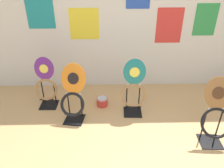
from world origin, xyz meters
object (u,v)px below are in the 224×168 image
at_px(toilet_seat_display_teal_sax, 134,90).
at_px(toilet_seat_display_orange_sun, 73,96).
at_px(toilet_seat_display_woodgrain, 216,114).
at_px(toilet_seat_display_purple_note, 46,84).
at_px(paint_can, 102,101).

relative_size(toilet_seat_display_teal_sax, toilet_seat_display_orange_sun, 1.06).
height_order(toilet_seat_display_teal_sax, toilet_seat_display_orange_sun, toilet_seat_display_teal_sax).
relative_size(toilet_seat_display_woodgrain, toilet_seat_display_purple_note, 1.06).
bearing_deg(toilet_seat_display_orange_sun, paint_can, 38.93).
bearing_deg(toilet_seat_display_teal_sax, toilet_seat_display_purple_note, 170.29).
bearing_deg(toilet_seat_display_purple_note, toilet_seat_display_teal_sax, -9.71).
relative_size(toilet_seat_display_teal_sax, toilet_seat_display_purple_note, 1.07).
height_order(toilet_seat_display_orange_sun, toilet_seat_display_purple_note, toilet_seat_display_orange_sun).
height_order(toilet_seat_display_woodgrain, toilet_seat_display_purple_note, toilet_seat_display_woodgrain).
relative_size(toilet_seat_display_purple_note, paint_can, 4.49).
relative_size(toilet_seat_display_orange_sun, toilet_seat_display_purple_note, 1.02).
xyz_separation_m(toilet_seat_display_teal_sax, toilet_seat_display_orange_sun, (-0.89, -0.12, -0.02)).
xyz_separation_m(toilet_seat_display_teal_sax, toilet_seat_display_purple_note, (-1.37, 0.23, -0.02)).
bearing_deg(toilet_seat_display_teal_sax, paint_can, 156.82).
xyz_separation_m(toilet_seat_display_woodgrain, paint_can, (-1.44, 0.85, -0.35)).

